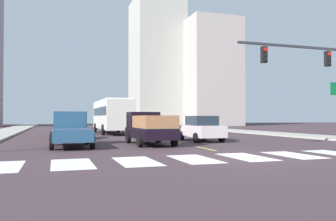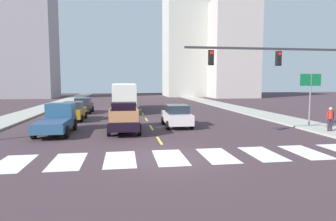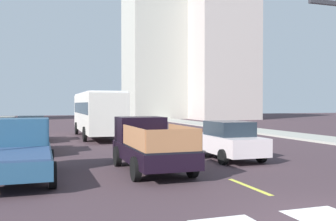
{
  "view_description": "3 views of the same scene",
  "coord_description": "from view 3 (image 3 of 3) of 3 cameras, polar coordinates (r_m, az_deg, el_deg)",
  "views": [
    {
      "loc": [
        -7.46,
        -12.48,
        1.62
      ],
      "look_at": [
        -0.01,
        10.25,
        2.09
      ],
      "focal_mm": 37.08,
      "sensor_mm": 36.0,
      "label": 1
    },
    {
      "loc": [
        -2.1,
        -13.16,
        3.5
      ],
      "look_at": [
        0.93,
        6.68,
        1.53
      ],
      "focal_mm": 31.32,
      "sensor_mm": 36.0,
      "label": 2
    },
    {
      "loc": [
        -5.9,
        -5.96,
        2.49
      ],
      "look_at": [
        1.84,
        17.2,
        2.07
      ],
      "focal_mm": 40.31,
      "sensor_mm": 36.0,
      "label": 3
    }
  ],
  "objects": [
    {
      "name": "lane_dash_1",
      "position": [
        16.27,
        3.05,
        -7.81
      ],
      "size": [
        0.16,
        2.4,
        0.01
      ],
      "primitive_type": "cube",
      "color": "#D2D042",
      "rests_on": "ground"
    },
    {
      "name": "lane_dash_4",
      "position": [
        30.64,
        -7.32,
        -3.68
      ],
      "size": [
        0.16,
        2.4,
        0.01
      ],
      "primitive_type": "cube",
      "color": "#D2D042",
      "rests_on": "ground"
    },
    {
      "name": "block_mid_left",
      "position": [
        64.06,
        7.68,
        8.19
      ],
      "size": [
        10.01,
        10.93,
        21.06
      ],
      "primitive_type": "cube",
      "color": "#B0A39D",
      "rests_on": "ground"
    },
    {
      "name": "lane_dash_6",
      "position": [
        40.47,
        -10.06,
        -2.55
      ],
      "size": [
        0.16,
        2.4,
        0.01
      ],
      "primitive_type": "cube",
      "color": "#D2D042",
      "rests_on": "ground"
    },
    {
      "name": "pickup_dark",
      "position": [
        13.73,
        -21.38,
        -5.65
      ],
      "size": [
        2.18,
        5.2,
        1.96
      ],
      "rotation": [
        0.0,
        0.0,
        -0.05
      ],
      "color": "navy",
      "rests_on": "ground"
    },
    {
      "name": "lane_dash_7",
      "position": [
        45.41,
        -10.98,
        -2.17
      ],
      "size": [
        0.16,
        2.4,
        0.01
      ],
      "primitive_type": "cube",
      "color": "#D2D042",
      "rests_on": "ground"
    },
    {
      "name": "lane_dash_2",
      "position": [
        20.96,
        -2.0,
        -5.83
      ],
      "size": [
        0.16,
        2.4,
        0.01
      ],
      "primitive_type": "cube",
      "color": "#D2D042",
      "rests_on": "ground"
    },
    {
      "name": "block_mid_right",
      "position": [
        67.51,
        -1.95,
        10.15
      ],
      "size": [
        9.87,
        11.02,
        26.48
      ],
      "primitive_type": "cube",
      "color": "#ABAA9E",
      "rests_on": "ground"
    },
    {
      "name": "sedan_near_right",
      "position": [
        26.82,
        -19.94,
        -2.56
      ],
      "size": [
        2.02,
        4.4,
        1.72
      ],
      "rotation": [
        0.0,
        0.0,
        0.01
      ],
      "color": "black",
      "rests_on": "ground"
    },
    {
      "name": "sedan_near_left",
      "position": [
        20.31,
        -20.44,
        -3.68
      ],
      "size": [
        2.02,
        4.4,
        1.72
      ],
      "rotation": [
        0.0,
        0.0,
        -0.0
      ],
      "color": "#9A7015",
      "rests_on": "ground"
    },
    {
      "name": "pickup_stakebed",
      "position": [
        14.39,
        -2.98,
        -5.22
      ],
      "size": [
        2.18,
        5.2,
        1.96
      ],
      "rotation": [
        0.0,
        0.0,
        -0.03
      ],
      "color": "black",
      "rests_on": "ground"
    },
    {
      "name": "lane_dash_0",
      "position": [
        11.84,
        12.13,
        -11.17
      ],
      "size": [
        0.16,
        2.4,
        0.01
      ],
      "primitive_type": "cube",
      "color": "#D2D042",
      "rests_on": "ground"
    },
    {
      "name": "city_bus",
      "position": [
        28.56,
        -10.61,
        -0.11
      ],
      "size": [
        2.72,
        10.8,
        3.32
      ],
      "rotation": [
        0.0,
        0.0,
        -0.0
      ],
      "color": "silver",
      "rests_on": "ground"
    },
    {
      "name": "sedan_far",
      "position": [
        17.22,
        9.01,
        -4.46
      ],
      "size": [
        2.02,
        4.4,
        1.72
      ],
      "rotation": [
        0.0,
        0.0,
        -0.03
      ],
      "color": "silver",
      "rests_on": "ground"
    },
    {
      "name": "lane_dash_5",
      "position": [
        35.54,
        -8.88,
        -3.04
      ],
      "size": [
        0.16,
        2.4,
        0.01
      ],
      "primitive_type": "cube",
      "color": "#D2D042",
      "rests_on": "ground"
    },
    {
      "name": "lane_dash_3",
      "position": [
        25.77,
        -5.16,
        -4.56
      ],
      "size": [
        0.16,
        2.4,
        0.01
      ],
      "primitive_type": "cube",
      "color": "#D2D042",
      "rests_on": "ground"
    },
    {
      "name": "sidewalk_right",
      "position": [
        30.26,
        18.92,
        -3.64
      ],
      "size": [
        3.23,
        110.0,
        0.15
      ],
      "primitive_type": "cube",
      "color": "#A3A197",
      "rests_on": "ground"
    }
  ]
}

